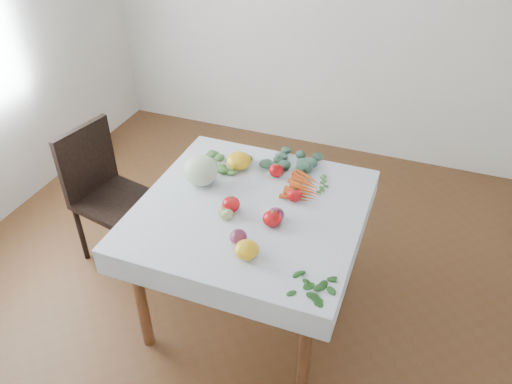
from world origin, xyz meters
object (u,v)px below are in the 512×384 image
chair (103,186)px  cabbage (201,170)px  heirloom_back (239,161)px  table (251,222)px  carrot_bunch (304,188)px

chair → cabbage: (0.73, -0.06, 0.32)m
chair → heirloom_back: size_ratio=6.55×
heirloom_back → cabbage: bearing=-122.5°
heirloom_back → table: bearing=-58.4°
heirloom_back → carrot_bunch: bearing=-10.9°
table → chair: chair is taller
heirloom_back → carrot_bunch: heirloom_back is taller
chair → cabbage: cabbage is taller
cabbage → heirloom_back: size_ratio=1.33×
cabbage → heirloom_back: bearing=57.5°
chair → cabbage: 0.80m
table → cabbage: cabbage is taller
chair → heirloom_back: (0.86, 0.15, 0.29)m
table → cabbage: size_ratio=5.47×
table → chair: 1.07m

